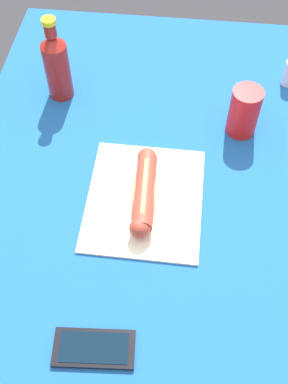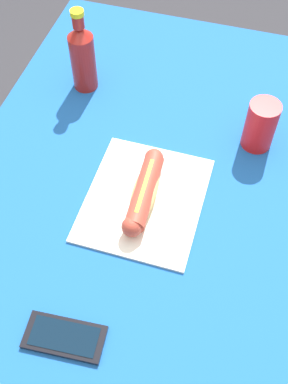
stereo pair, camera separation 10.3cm
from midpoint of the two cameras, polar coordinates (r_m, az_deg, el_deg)
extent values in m
plane|color=#2D2D33|center=(1.76, 2.42, -13.36)|extent=(6.00, 6.00, 0.00)
cylinder|color=brown|center=(1.76, -3.35, 8.51)|extent=(0.07, 0.07, 0.73)
cylinder|color=brown|center=(1.72, 17.65, 3.76)|extent=(0.07, 0.07, 0.73)
cube|color=brown|center=(1.11, 3.75, 1.21)|extent=(1.14, 0.81, 0.03)
cube|color=#19519E|center=(1.09, 3.80, 1.74)|extent=(1.20, 0.87, 0.00)
cube|color=silver|center=(1.05, 2.80, -1.05)|extent=(0.30, 0.25, 0.01)
ellipsoid|color=#DBB26B|center=(1.03, 2.85, -0.24)|extent=(0.18, 0.06, 0.05)
cylinder|color=#A83D2D|center=(1.02, 2.87, -0.06)|extent=(0.19, 0.05, 0.04)
sphere|color=#A83D2D|center=(0.97, 1.69, -4.41)|extent=(0.04, 0.04, 0.04)
sphere|color=#A83D2D|center=(1.08, 3.92, 3.86)|extent=(0.04, 0.04, 0.04)
cube|color=yellow|center=(1.01, 2.91, 0.59)|extent=(0.14, 0.01, 0.00)
cube|color=black|center=(0.92, -6.16, -17.08)|extent=(0.08, 0.15, 0.01)
cube|color=black|center=(0.91, -6.19, -16.98)|extent=(0.06, 0.13, 0.00)
cylinder|color=maroon|center=(1.25, -4.84, 15.02)|extent=(0.06, 0.06, 0.15)
cone|color=maroon|center=(1.19, -5.15, 18.31)|extent=(0.06, 0.06, 0.03)
cylinder|color=maroon|center=(1.18, -5.27, 19.49)|extent=(0.03, 0.03, 0.03)
cylinder|color=yellow|center=(1.16, -5.35, 20.39)|extent=(0.03, 0.03, 0.01)
cylinder|color=red|center=(1.15, 16.24, 7.49)|extent=(0.07, 0.07, 0.12)
camera|label=1|loc=(0.05, -87.13, 4.05)|focal=44.75mm
camera|label=2|loc=(0.05, 92.87, -4.05)|focal=44.75mm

